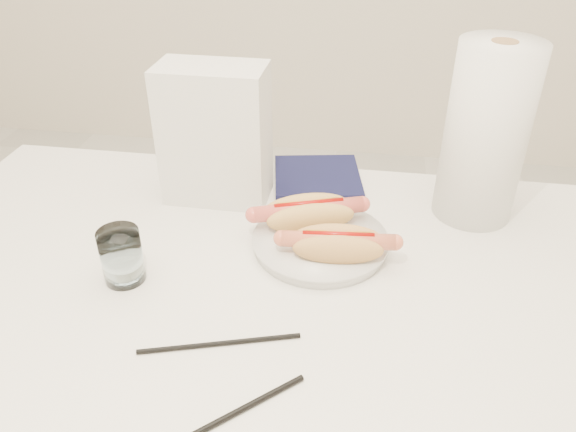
# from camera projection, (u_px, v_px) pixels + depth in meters

# --- Properties ---
(table) EXTENTS (1.20, 0.80, 0.75)m
(table) POSITION_uv_depth(u_px,v_px,m) (249.00, 317.00, 0.87)
(table) COLOR white
(table) RESTS_ON ground
(plate) EXTENTS (0.25, 0.25, 0.02)m
(plate) POSITION_uv_depth(u_px,v_px,m) (320.00, 243.00, 0.92)
(plate) COLOR silver
(plate) RESTS_ON table
(hotdog_left) EXTENTS (0.18, 0.12, 0.05)m
(hotdog_left) POSITION_uv_depth(u_px,v_px,m) (309.00, 213.00, 0.94)
(hotdog_left) COLOR #DEAA58
(hotdog_left) RESTS_ON plate
(hotdog_right) EXTENTS (0.17, 0.08, 0.05)m
(hotdog_right) POSITION_uv_depth(u_px,v_px,m) (338.00, 244.00, 0.87)
(hotdog_right) COLOR tan
(hotdog_right) RESTS_ON plate
(water_glass) EXTENTS (0.06, 0.06, 0.09)m
(water_glass) POSITION_uv_depth(u_px,v_px,m) (122.00, 256.00, 0.84)
(water_glass) COLOR white
(water_glass) RESTS_ON table
(chopstick_near) EXTENTS (0.18, 0.17, 0.01)m
(chopstick_near) POSITION_uv_depth(u_px,v_px,m) (214.00, 424.00, 0.64)
(chopstick_near) COLOR black
(chopstick_near) RESTS_ON table
(chopstick_far) EXTENTS (0.21, 0.07, 0.01)m
(chopstick_far) POSITION_uv_depth(u_px,v_px,m) (220.00, 344.00, 0.74)
(chopstick_far) COLOR black
(chopstick_far) RESTS_ON table
(napkin_box) EXTENTS (0.19, 0.11, 0.25)m
(napkin_box) POSITION_uv_depth(u_px,v_px,m) (215.00, 135.00, 1.00)
(napkin_box) COLOR silver
(napkin_box) RESTS_ON table
(navy_napkin) EXTENTS (0.19, 0.19, 0.01)m
(navy_napkin) POSITION_uv_depth(u_px,v_px,m) (317.00, 176.00, 1.12)
(navy_napkin) COLOR #101234
(navy_napkin) RESTS_ON table
(paper_towel_roll) EXTENTS (0.16, 0.16, 0.31)m
(paper_towel_roll) POSITION_uv_depth(u_px,v_px,m) (486.00, 134.00, 0.93)
(paper_towel_roll) COLOR white
(paper_towel_roll) RESTS_ON table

